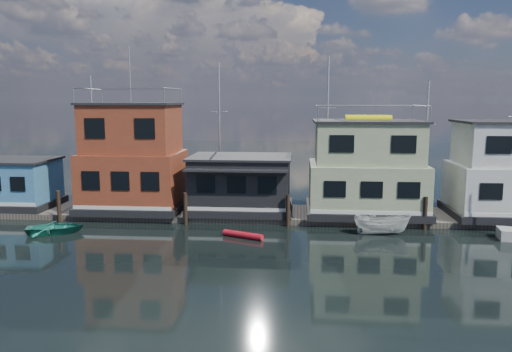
# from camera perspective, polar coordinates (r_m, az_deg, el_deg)

# --- Properties ---
(ground) EXTENTS (160.00, 160.00, 0.00)m
(ground) POSITION_cam_1_polar(r_m,az_deg,el_deg) (25.33, -3.77, -10.82)
(ground) COLOR black
(ground) RESTS_ON ground
(dock) EXTENTS (48.00, 5.00, 0.40)m
(dock) POSITION_cam_1_polar(r_m,az_deg,el_deg) (36.72, -0.95, -4.31)
(dock) COLOR #595147
(dock) RESTS_ON ground
(houseboat_blue) EXTENTS (6.40, 4.90, 3.66)m
(houseboat_blue) POSITION_cam_1_polar(r_m,az_deg,el_deg) (42.14, -26.10, -0.74)
(houseboat_blue) COLOR black
(houseboat_blue) RESTS_ON dock
(houseboat_red) EXTENTS (7.40, 5.90, 11.86)m
(houseboat_red) POSITION_cam_1_polar(r_m,az_deg,el_deg) (37.87, -13.87, 1.83)
(houseboat_red) COLOR black
(houseboat_red) RESTS_ON dock
(houseboat_dark) EXTENTS (7.40, 6.10, 4.06)m
(houseboat_dark) POSITION_cam_1_polar(r_m,az_deg,el_deg) (36.32, -1.74, -0.89)
(houseboat_dark) COLOR black
(houseboat_dark) RESTS_ON dock
(houseboat_green) EXTENTS (8.40, 5.90, 7.03)m
(houseboat_green) POSITION_cam_1_polar(r_m,az_deg,el_deg) (36.25, 12.53, 0.70)
(houseboat_green) COLOR black
(houseboat_green) RESTS_ON dock
(pilings) EXTENTS (42.28, 0.28, 2.20)m
(pilings) POSITION_cam_1_polar(r_m,az_deg,el_deg) (33.85, -2.00, -3.87)
(pilings) COLOR #2D2116
(pilings) RESTS_ON ground
(background_masts) EXTENTS (36.40, 0.16, 12.00)m
(background_masts) POSITION_cam_1_polar(r_m,az_deg,el_deg) (41.71, 6.42, 4.63)
(background_masts) COLOR silver
(background_masts) RESTS_ON ground
(red_kayak) EXTENTS (2.64, 1.46, 0.40)m
(red_kayak) POSITION_cam_1_polar(r_m,az_deg,el_deg) (31.05, -1.51, -6.74)
(red_kayak) COLOR red
(red_kayak) RESTS_ON ground
(dinghy_teal) EXTENTS (4.14, 3.50, 0.73)m
(dinghy_teal) POSITION_cam_1_polar(r_m,az_deg,el_deg) (34.56, -21.97, -5.49)
(dinghy_teal) COLOR #217C6A
(dinghy_teal) RESTS_ON ground
(motorboat) EXTENTS (3.58, 1.49, 1.36)m
(motorboat) POSITION_cam_1_polar(r_m,az_deg,el_deg) (32.65, 14.21, -5.36)
(motorboat) COLOR silver
(motorboat) RESTS_ON ground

